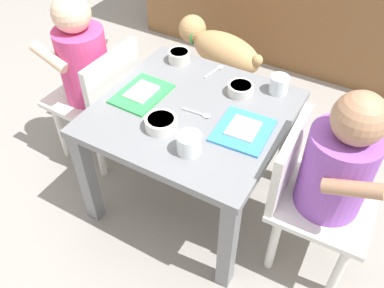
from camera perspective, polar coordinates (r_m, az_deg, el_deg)
ground_plane at (r=1.58m, az=0.00°, el=-7.17°), size 7.00×7.00×0.00m
dining_table at (r=1.33m, az=0.00°, el=2.39°), size 0.58×0.56×0.42m
seated_child_left at (r=1.53m, az=-14.45°, el=10.43°), size 0.29×0.29×0.68m
seated_child_right at (r=1.17m, az=18.97°, el=-3.33°), size 0.29×0.29×0.67m
dog at (r=2.02m, az=3.80°, el=13.05°), size 0.49×0.26×0.31m
food_tray_left at (r=1.35m, az=-6.98°, el=7.00°), size 0.14×0.19×0.02m
food_tray_right at (r=1.21m, az=7.10°, el=1.93°), size 0.16×0.18×0.02m
water_cup_left at (r=1.13m, az=-0.40°, el=-0.05°), size 0.07×0.07×0.06m
water_cup_right at (r=1.37m, az=11.96°, el=7.96°), size 0.06×0.06×0.06m
veggie_bowl_far at (r=1.50m, az=-1.79°, el=12.11°), size 0.08×0.08×0.04m
veggie_bowl_near at (r=1.21m, az=-4.31°, el=2.95°), size 0.10×0.10×0.04m
cereal_bowl_left_side at (r=1.35m, az=6.75°, el=7.61°), size 0.08×0.08×0.03m
spoon_by_left_tray at (r=1.45m, az=3.29°, el=10.18°), size 0.03×0.10×0.01m
spoon_by_right_tray at (r=1.26m, az=0.99°, el=4.25°), size 0.10×0.02×0.01m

